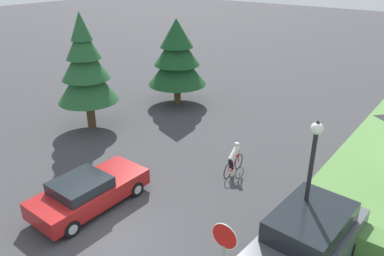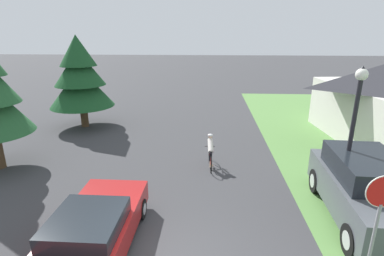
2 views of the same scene
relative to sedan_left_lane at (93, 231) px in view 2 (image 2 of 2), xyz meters
The scene contains 6 objects.
sedan_left_lane is the anchor object (origin of this frame).
cyclist 6.13m from the sedan_left_lane, 60.86° to the left, with size 0.44×1.68×1.42m.
parked_suv_right 7.82m from the sedan_left_lane, 14.05° to the left, with size 2.31×4.83×2.01m.
stop_sign 6.61m from the sedan_left_lane, ahead, with size 0.72×0.07×2.78m.
street_lamp 7.99m from the sedan_left_lane, 19.25° to the left, with size 0.35×0.35×4.58m.
conifer_tall_far 11.85m from the sedan_left_lane, 113.34° to the left, with size 3.68×3.68×5.35m.
Camera 2 is at (1.07, -5.67, 5.49)m, focal length 28.00 mm.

